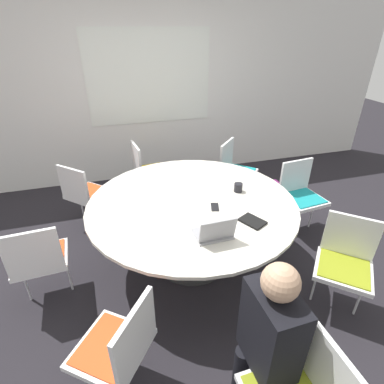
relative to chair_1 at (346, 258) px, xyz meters
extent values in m
plane|color=black|center=(-1.08, 0.90, -0.51)|extent=(16.00, 16.00, 0.00)
cube|color=silver|center=(-1.08, 3.14, 0.84)|extent=(8.00, 0.06, 2.70)
cube|color=white|center=(-1.08, 3.10, 1.04)|extent=(1.80, 0.01, 1.30)
cylinder|color=#333333|center=(-1.08, 0.90, -0.50)|extent=(0.77, 0.77, 0.02)
cylinder|color=#333333|center=(-1.08, 0.90, -0.15)|extent=(0.13, 0.13, 0.69)
cylinder|color=silver|center=(-1.08, 0.90, 0.21)|extent=(2.00, 2.00, 0.03)
cube|color=white|center=(-0.85, -0.80, 0.15)|extent=(0.04, 0.42, 0.40)
cube|color=white|center=(-0.05, -0.05, -0.07)|extent=(0.61, 0.61, 0.04)
cube|color=olive|center=(-0.05, -0.05, -0.05)|extent=(0.54, 0.53, 0.01)
cube|color=white|center=(0.09, 0.09, 0.15)|extent=(0.33, 0.30, 0.40)
cylinder|color=silver|center=(0.09, -0.17, -0.30)|extent=(0.02, 0.02, 0.42)
cylinder|color=silver|center=(-0.18, 0.07, -0.30)|extent=(0.02, 0.02, 0.42)
cube|color=white|center=(0.31, 1.04, -0.07)|extent=(0.48, 0.46, 0.04)
cube|color=teal|center=(0.31, 1.04, -0.05)|extent=(0.42, 0.41, 0.01)
cube|color=white|center=(0.29, 1.24, 0.15)|extent=(0.42, 0.07, 0.40)
cylinder|color=silver|center=(0.49, 1.06, -0.30)|extent=(0.02, 0.02, 0.42)
cylinder|color=silver|center=(0.13, 1.02, -0.30)|extent=(0.02, 0.02, 0.42)
cube|color=white|center=(-0.11, 1.91, -0.07)|extent=(0.61, 0.61, 0.04)
cube|color=teal|center=(-0.11, 1.91, -0.05)|extent=(0.53, 0.54, 0.01)
cube|color=white|center=(-0.25, 2.05, 0.15)|extent=(0.31, 0.32, 0.40)
cylinder|color=silver|center=(0.01, 2.04, -0.30)|extent=(0.02, 0.02, 0.42)
cylinder|color=silver|center=(-0.24, 1.78, -0.30)|extent=(0.02, 0.02, 0.42)
cube|color=white|center=(-1.26, 2.29, -0.07)|extent=(0.47, 0.49, 0.04)
cube|color=gold|center=(-1.26, 2.29, -0.05)|extent=(0.42, 0.43, 0.01)
cube|color=white|center=(-1.46, 2.26, 0.15)|extent=(0.08, 0.42, 0.40)
cylinder|color=silver|center=(-1.29, 2.47, -0.30)|extent=(0.02, 0.02, 0.42)
cylinder|color=silver|center=(-1.24, 2.11, -0.30)|extent=(0.02, 0.02, 0.42)
cube|color=white|center=(-2.09, 1.88, -0.07)|extent=(0.61, 0.61, 0.04)
cube|color=#E04C1E|center=(-2.09, 1.88, -0.05)|extent=(0.54, 0.53, 0.01)
cube|color=white|center=(-2.22, 1.74, 0.15)|extent=(0.32, 0.31, 0.40)
cylinder|color=silver|center=(-2.22, 2.00, -0.30)|extent=(0.02, 0.02, 0.42)
cylinder|color=silver|center=(-1.96, 1.75, -0.30)|extent=(0.02, 0.02, 0.42)
cube|color=white|center=(-2.48, 0.80, -0.07)|extent=(0.47, 0.45, 0.04)
cube|color=#E04C1E|center=(-2.48, 0.80, -0.05)|extent=(0.41, 0.39, 0.01)
cube|color=white|center=(-2.47, 0.61, 0.15)|extent=(0.42, 0.06, 0.40)
cylinder|color=silver|center=(-2.66, 0.79, -0.30)|extent=(0.02, 0.02, 0.42)
cylinder|color=silver|center=(-2.30, 0.82, -0.30)|extent=(0.02, 0.02, 0.42)
cube|color=white|center=(-1.94, -0.22, -0.07)|extent=(0.60, 0.60, 0.04)
cube|color=#E04C1E|center=(-1.94, -0.22, -0.05)|extent=(0.53, 0.53, 0.01)
cube|color=white|center=(-1.78, -0.34, 0.15)|extent=(0.28, 0.35, 0.40)
cylinder|color=silver|center=(-1.83, -0.08, -0.30)|extent=(0.02, 0.02, 0.42)
cylinder|color=black|center=(-1.15, -0.48, -0.28)|extent=(0.10, 0.10, 0.46)
cube|color=black|center=(-1.05, -0.57, 0.22)|extent=(0.23, 0.36, 0.55)
sphere|color=tan|center=(-1.05, -0.57, 0.60)|extent=(0.20, 0.20, 0.20)
cube|color=#99999E|center=(-1.07, 0.34, 0.23)|extent=(0.30, 0.23, 0.02)
cube|color=#99999E|center=(-1.07, 0.24, 0.34)|extent=(0.30, 0.06, 0.20)
cube|color=black|center=(-1.07, 0.24, 0.34)|extent=(0.27, 0.04, 0.17)
cube|color=black|center=(-0.68, 0.41, 0.24)|extent=(0.23, 0.26, 0.02)
cylinder|color=black|center=(-0.58, 0.95, 0.27)|extent=(0.09, 0.09, 0.09)
cube|color=black|center=(-0.91, 0.73, 0.23)|extent=(0.11, 0.15, 0.01)
cube|color=#661E56|center=(0.28, 1.79, -0.37)|extent=(0.36, 0.16, 0.28)
camera|label=1|loc=(-1.77, -1.48, 1.71)|focal=28.00mm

